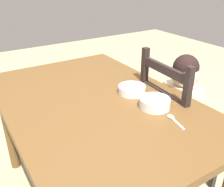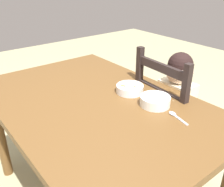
{
  "view_description": "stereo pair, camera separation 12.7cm",
  "coord_description": "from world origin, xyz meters",
  "px_view_note": "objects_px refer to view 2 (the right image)",
  "views": [
    {
      "loc": [
        1.12,
        -0.59,
        1.43
      ],
      "look_at": [
        0.07,
        0.07,
        0.82
      ],
      "focal_mm": 40.78,
      "sensor_mm": 36.0,
      "label": 1
    },
    {
      "loc": [
        1.04,
        -0.7,
        1.43
      ],
      "look_at": [
        0.07,
        0.07,
        0.82
      ],
      "focal_mm": 40.78,
      "sensor_mm": 36.0,
      "label": 2
    }
  ],
  "objects_px": {
    "spoon": "(175,115)",
    "bowl_of_peas": "(155,101)",
    "dining_table": "(95,116)",
    "bowl_of_carrots": "(130,88)",
    "child_figure": "(173,103)",
    "dining_chair": "(171,124)"
  },
  "relations": [
    {
      "from": "dining_table",
      "to": "child_figure",
      "type": "distance_m",
      "value": 0.54
    },
    {
      "from": "bowl_of_peas",
      "to": "bowl_of_carrots",
      "type": "relative_size",
      "value": 1.01
    },
    {
      "from": "bowl_of_peas",
      "to": "bowl_of_carrots",
      "type": "bearing_deg",
      "value": -180.0
    },
    {
      "from": "dining_chair",
      "to": "bowl_of_carrots",
      "type": "bearing_deg",
      "value": -108.15
    },
    {
      "from": "dining_chair",
      "to": "bowl_of_carrots",
      "type": "relative_size",
      "value": 6.22
    },
    {
      "from": "bowl_of_peas",
      "to": "bowl_of_carrots",
      "type": "distance_m",
      "value": 0.2
    },
    {
      "from": "dining_chair",
      "to": "bowl_of_carrots",
      "type": "distance_m",
      "value": 0.45
    },
    {
      "from": "dining_chair",
      "to": "spoon",
      "type": "height_order",
      "value": "dining_chair"
    },
    {
      "from": "dining_table",
      "to": "dining_chair",
      "type": "distance_m",
      "value": 0.57
    },
    {
      "from": "dining_table",
      "to": "bowl_of_carrots",
      "type": "relative_size",
      "value": 8.98
    },
    {
      "from": "bowl_of_carrots",
      "to": "child_figure",
      "type": "bearing_deg",
      "value": 70.93
    },
    {
      "from": "bowl_of_peas",
      "to": "spoon",
      "type": "height_order",
      "value": "bowl_of_peas"
    },
    {
      "from": "dining_chair",
      "to": "bowl_of_peas",
      "type": "xyz_separation_m",
      "value": [
        0.1,
        -0.3,
        0.32
      ]
    },
    {
      "from": "spoon",
      "to": "bowl_of_peas",
      "type": "bearing_deg",
      "value": 177.82
    },
    {
      "from": "bowl_of_carrots",
      "to": "dining_chair",
      "type": "bearing_deg",
      "value": 71.85
    },
    {
      "from": "child_figure",
      "to": "spoon",
      "type": "bearing_deg",
      "value": -50.86
    },
    {
      "from": "child_figure",
      "to": "bowl_of_carrots",
      "type": "height_order",
      "value": "child_figure"
    },
    {
      "from": "child_figure",
      "to": "bowl_of_peas",
      "type": "height_order",
      "value": "child_figure"
    },
    {
      "from": "bowl_of_carrots",
      "to": "spoon",
      "type": "relative_size",
      "value": 1.16
    },
    {
      "from": "dining_chair",
      "to": "child_figure",
      "type": "xyz_separation_m",
      "value": [
        0.0,
        -0.01,
        0.17
      ]
    },
    {
      "from": "dining_table",
      "to": "spoon",
      "type": "relative_size",
      "value": 10.4
    },
    {
      "from": "dining_table",
      "to": "bowl_of_peas",
      "type": "xyz_separation_m",
      "value": [
        0.24,
        0.22,
        0.13
      ]
    }
  ]
}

